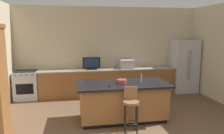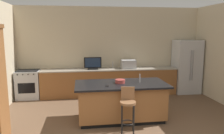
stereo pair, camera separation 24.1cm
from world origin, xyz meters
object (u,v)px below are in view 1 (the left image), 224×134
object	(u,v)px
refrigerator	(184,66)
range_oven	(27,85)
kitchen_island	(123,101)
bar_stool_center	(131,106)
cell_phone	(109,86)
fruit_bowl	(122,81)
tv_monitor	(92,64)
microwave	(127,64)

from	to	relation	value
refrigerator	range_oven	xyz separation A→B (m)	(-5.38, 0.05, -0.47)
kitchen_island	bar_stool_center	distance (m)	0.75
bar_stool_center	cell_phone	world-z (taller)	bar_stool_center
kitchen_island	fruit_bowl	size ratio (longest dim) A/B	9.28
refrigerator	range_oven	distance (m)	5.40
tv_monitor	microwave	bearing A→B (deg)	2.44
refrigerator	range_oven	size ratio (longest dim) A/B	2.01
fruit_bowl	bar_stool_center	bearing A→B (deg)	-88.04
range_oven	cell_phone	size ratio (longest dim) A/B	6.17
tv_monitor	cell_phone	xyz separation A→B (m)	(0.20, -2.33, -0.17)
bar_stool_center	fruit_bowl	world-z (taller)	fruit_bowl
tv_monitor	fruit_bowl	distance (m)	2.14
refrigerator	microwave	distance (m)	2.09
kitchen_island	cell_phone	world-z (taller)	cell_phone
microwave	fruit_bowl	distance (m)	2.22
range_oven	cell_phone	distance (m)	3.33
tv_monitor	bar_stool_center	distance (m)	2.94
refrigerator	bar_stool_center	bearing A→B (deg)	-133.73
range_oven	tv_monitor	bearing A→B (deg)	-1.40
bar_stool_center	microwave	bearing A→B (deg)	88.21
range_oven	tv_monitor	size ratio (longest dim) A/B	1.62
kitchen_island	fruit_bowl	bearing A→B (deg)	121.81
range_oven	fruit_bowl	bearing A→B (deg)	-38.87
kitchen_island	microwave	world-z (taller)	microwave
microwave	fruit_bowl	world-z (taller)	microwave
range_oven	microwave	bearing A→B (deg)	0.02
fruit_bowl	tv_monitor	bearing A→B (deg)	104.81
refrigerator	microwave	size ratio (longest dim) A/B	3.87
kitchen_island	cell_phone	size ratio (longest dim) A/B	14.76
microwave	kitchen_island	bearing A→B (deg)	-106.74
tv_monitor	cell_phone	size ratio (longest dim) A/B	3.82
refrigerator	bar_stool_center	size ratio (longest dim) A/B	1.88
kitchen_island	bar_stool_center	world-z (taller)	bar_stool_center
tv_monitor	bar_stool_center	world-z (taller)	tv_monitor
refrigerator	microwave	bearing A→B (deg)	178.67
bar_stool_center	fruit_bowl	distance (m)	0.86
kitchen_island	fruit_bowl	world-z (taller)	fruit_bowl
kitchen_island	range_oven	size ratio (longest dim) A/B	2.39
microwave	refrigerator	bearing A→B (deg)	-1.33
range_oven	tv_monitor	world-z (taller)	tv_monitor
range_oven	tv_monitor	distance (m)	2.18
cell_phone	bar_stool_center	bearing A→B (deg)	-44.55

